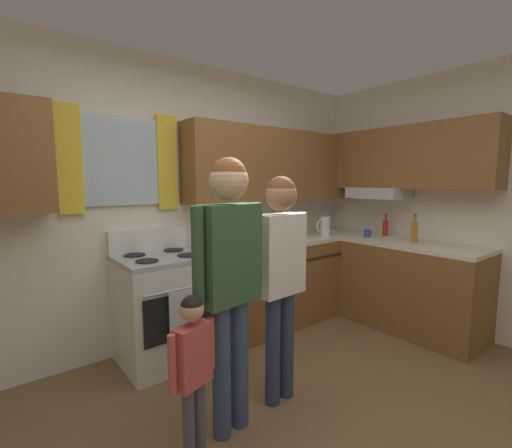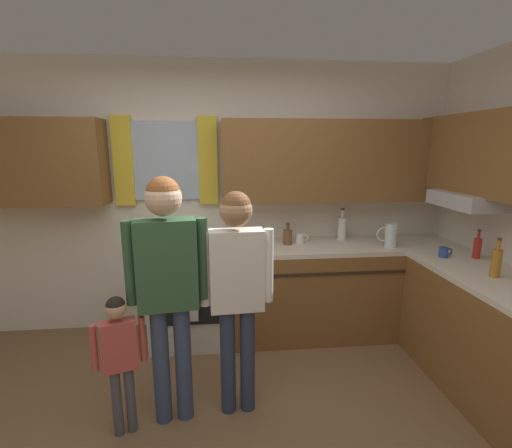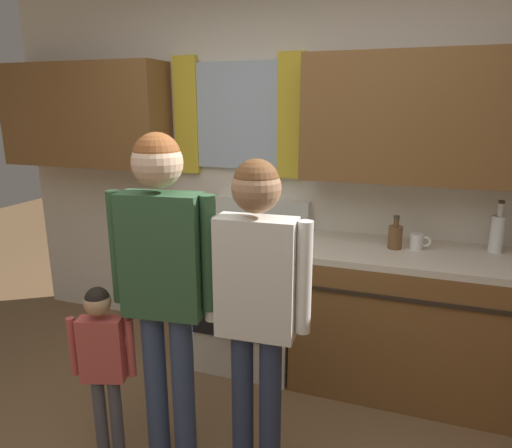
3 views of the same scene
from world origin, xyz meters
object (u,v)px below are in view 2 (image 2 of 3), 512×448
object	(u,v)px
small_child	(119,350)
stove_oven	(190,292)
adult_in_plaid	(237,279)
bottle_oil_amber	(496,262)
bottle_squat_brown	(288,236)
water_pitcher	(390,235)
mug_ceramic_white	(300,238)
mug_cobalt_blue	(444,252)
bottle_sauce_red	(477,248)
adult_holding_child	(167,274)
bottle_milk_white	(342,228)

from	to	relation	value
small_child	stove_oven	bearing A→B (deg)	74.01
adult_in_plaid	small_child	distance (m)	0.84
bottle_oil_amber	small_child	distance (m)	2.61
bottle_squat_brown	small_child	bearing A→B (deg)	-136.79
stove_oven	water_pitcher	bearing A→B (deg)	-4.54
bottle_squat_brown	mug_ceramic_white	xyz separation A→B (m)	(0.13, 0.03, -0.03)
mug_ceramic_white	mug_cobalt_blue	bearing A→B (deg)	-26.77
bottle_sauce_red	mug_ceramic_white	world-z (taller)	bottle_sauce_red
bottle_squat_brown	small_child	world-z (taller)	bottle_squat_brown
bottle_squat_brown	water_pitcher	bearing A→B (deg)	-10.93
bottle_squat_brown	adult_holding_child	world-z (taller)	adult_holding_child
adult_holding_child	adult_in_plaid	world-z (taller)	adult_holding_child
stove_oven	bottle_sauce_red	world-z (taller)	bottle_sauce_red
bottle_oil_amber	adult_in_plaid	bearing A→B (deg)	-178.74
bottle_milk_white	bottle_oil_amber	bearing A→B (deg)	-56.77
mug_ceramic_white	adult_holding_child	size ratio (longest dim) A/B	0.08
bottle_oil_amber	adult_in_plaid	xyz separation A→B (m)	(-1.84, -0.04, -0.04)
bottle_milk_white	small_child	world-z (taller)	bottle_milk_white
bottle_squat_brown	stove_oven	bearing A→B (deg)	-178.09
bottle_oil_amber	bottle_sauce_red	bearing A→B (deg)	68.14
mug_ceramic_white	bottle_oil_amber	bearing A→B (deg)	-41.24
bottle_oil_amber	adult_holding_child	bearing A→B (deg)	-177.91
bottle_squat_brown	water_pitcher	xyz separation A→B (m)	(0.92, -0.18, 0.03)
stove_oven	bottle_sauce_red	xyz separation A→B (m)	(2.41, -0.56, 0.53)
mug_ceramic_white	adult_in_plaid	size ratio (longest dim) A/B	0.08
bottle_squat_brown	bottle_oil_amber	bearing A→B (deg)	-37.46
stove_oven	bottle_sauce_red	distance (m)	2.53
stove_oven	mug_ceramic_white	world-z (taller)	stove_oven
bottle_milk_white	mug_cobalt_blue	distance (m)	0.93
water_pitcher	adult_in_plaid	xyz separation A→B (m)	(-1.45, -0.87, -0.04)
bottle_oil_amber	mug_cobalt_blue	world-z (taller)	bottle_oil_amber
stove_oven	bottle_sauce_red	size ratio (longest dim) A/B	4.48
mug_cobalt_blue	water_pitcher	world-z (taller)	water_pitcher
bottle_milk_white	mug_ceramic_white	distance (m)	0.46
mug_ceramic_white	stove_oven	bearing A→B (deg)	-176.58
stove_oven	adult_in_plaid	distance (m)	1.20
bottle_sauce_red	adult_in_plaid	xyz separation A→B (m)	(-2.01, -0.46, -0.02)
mug_cobalt_blue	small_child	world-z (taller)	mug_cobalt_blue
bottle_oil_amber	adult_holding_child	world-z (taller)	adult_holding_child
bottle_squat_brown	mug_ceramic_white	distance (m)	0.14
stove_oven	small_child	distance (m)	1.21
mug_ceramic_white	small_child	bearing A→B (deg)	-138.79
bottle_milk_white	mug_ceramic_white	size ratio (longest dim) A/B	2.49
bottle_squat_brown	adult_in_plaid	xyz separation A→B (m)	(-0.53, -1.05, -0.01)
mug_cobalt_blue	bottle_oil_amber	bearing A→B (deg)	-80.74
bottle_milk_white	mug_ceramic_white	world-z (taller)	bottle_milk_white
small_child	bottle_milk_white	bearing A→B (deg)	35.62
bottle_oil_amber	bottle_squat_brown	bearing A→B (deg)	142.54
small_child	mug_ceramic_white	bearing A→B (deg)	41.21
bottle_oil_amber	mug_cobalt_blue	distance (m)	0.49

